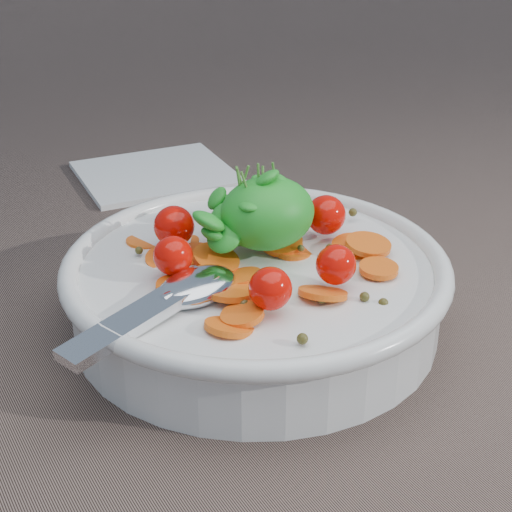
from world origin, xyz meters
TOP-DOWN VIEW (x-y plane):
  - ground at (0.00, 0.00)m, footprint 6.00×6.00m
  - bowl at (-0.00, -0.02)m, footprint 0.26×0.24m
  - napkin at (0.05, 0.26)m, footprint 0.15×0.13m

SIDE VIEW (x-z plane):
  - ground at x=0.00m, z-range 0.00..0.00m
  - napkin at x=0.05m, z-range 0.00..0.01m
  - bowl at x=0.00m, z-range -0.02..0.08m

